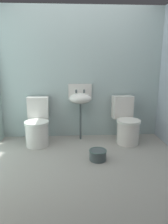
# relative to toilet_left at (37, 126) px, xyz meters

# --- Properties ---
(ground_plane) EXTENTS (3.28, 2.97, 0.08)m
(ground_plane) POSITION_rel_toilet_left_xyz_m (0.76, -0.93, -0.36)
(ground_plane) COLOR gray
(wall_back) EXTENTS (3.28, 0.10, 2.30)m
(wall_back) POSITION_rel_toilet_left_xyz_m (0.76, 0.40, 0.83)
(wall_back) COLOR #A1B6B5
(wall_back) RESTS_ON ground
(toilet_left) EXTENTS (0.41, 0.60, 0.78)m
(toilet_left) POSITION_rel_toilet_left_xyz_m (0.00, 0.00, 0.00)
(toilet_left) COLOR white
(toilet_left) RESTS_ON ground
(toilet_right) EXTENTS (0.46, 0.64, 0.78)m
(toilet_right) POSITION_rel_toilet_left_xyz_m (1.53, 0.00, 0.00)
(toilet_right) COLOR silver
(toilet_right) RESTS_ON ground
(sink) EXTENTS (0.42, 0.35, 0.99)m
(sink) POSITION_rel_toilet_left_xyz_m (0.74, 0.19, 0.43)
(sink) COLOR #444F51
(sink) RESTS_ON ground
(bucket) EXTENTS (0.26, 0.26, 0.15)m
(bucket) POSITION_rel_toilet_left_xyz_m (0.95, -0.68, -0.24)
(bucket) COLOR #444F51
(bucket) RESTS_ON ground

